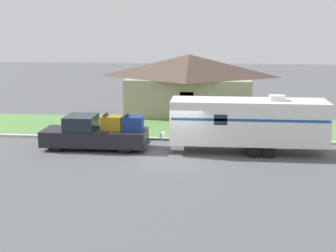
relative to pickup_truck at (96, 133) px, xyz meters
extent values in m
plane|color=#515456|center=(4.87, -1.44, -0.88)|extent=(120.00, 120.00, 0.00)
cube|color=beige|center=(4.87, 2.31, -0.81)|extent=(80.00, 0.30, 0.14)
cube|color=#568442|center=(4.87, 5.96, -0.86)|extent=(80.00, 7.00, 0.03)
cube|color=gray|center=(4.70, 11.53, 0.56)|extent=(9.46, 6.08, 2.88)
pyramid|color=#4C3D33|center=(4.70, 11.53, 2.87)|extent=(10.22, 6.56, 1.74)
cube|color=#4C3828|center=(4.70, 8.52, 0.17)|extent=(1.00, 0.06, 2.10)
cylinder|color=black|center=(-2.05, -0.87, -0.45)|extent=(0.86, 0.28, 0.86)
cylinder|color=black|center=(-2.05, 0.87, -0.45)|extent=(0.86, 0.28, 0.86)
cylinder|color=black|center=(1.84, -0.87, -0.45)|extent=(0.86, 0.28, 0.86)
cylinder|color=black|center=(1.84, 0.87, -0.45)|extent=(0.86, 0.28, 0.86)
cube|color=black|center=(-1.40, 0.00, -0.21)|extent=(3.20, 2.10, 0.87)
cube|color=#19232D|center=(-0.82, 0.00, 0.63)|extent=(1.66, 1.93, 0.80)
cube|color=black|center=(1.55, 0.00, -0.21)|extent=(2.70, 2.10, 0.87)
cube|color=#333333|center=(2.97, 0.00, -0.52)|extent=(0.12, 1.89, 0.20)
cube|color=olive|center=(0.96, 0.00, 0.63)|extent=(1.15, 0.88, 0.80)
cube|color=black|center=(0.59, 0.00, 1.11)|extent=(0.10, 0.97, 0.08)
cube|color=navy|center=(2.15, 0.00, 0.63)|extent=(1.15, 0.88, 0.80)
cube|color=black|center=(1.78, 0.00, 1.11)|extent=(0.10, 0.97, 0.08)
cylinder|color=black|center=(8.80, -1.03, -0.51)|extent=(0.74, 0.22, 0.74)
cylinder|color=black|center=(8.80, 1.03, -0.51)|extent=(0.74, 0.22, 0.74)
cylinder|color=black|center=(9.62, -1.03, -0.51)|extent=(0.74, 0.22, 0.74)
cylinder|color=black|center=(9.62, 1.03, -0.51)|extent=(0.74, 0.22, 0.74)
cube|color=silver|center=(8.53, 0.00, 0.87)|extent=(8.42, 2.33, 2.36)
cube|color=navy|center=(8.53, -1.17, 1.17)|extent=(8.25, 0.01, 0.14)
cube|color=#383838|center=(3.74, 0.00, -0.26)|extent=(1.17, 0.12, 0.10)
cylinder|color=silver|center=(3.80, 0.00, -0.03)|extent=(0.28, 0.28, 0.36)
cube|color=silver|center=(10.05, 0.00, 2.19)|extent=(0.80, 0.68, 0.28)
cube|color=#19232D|center=(7.02, -1.17, 1.17)|extent=(0.70, 0.01, 0.56)
cylinder|color=brown|center=(4.79, 3.41, -0.32)|extent=(0.09, 0.09, 1.11)
cube|color=silver|center=(4.79, 3.41, 0.34)|extent=(0.48, 0.20, 0.22)
camera|label=1|loc=(6.55, -25.31, 6.11)|focal=50.00mm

